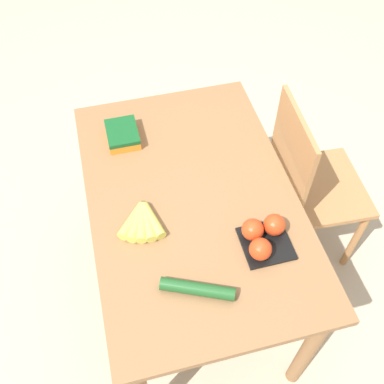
% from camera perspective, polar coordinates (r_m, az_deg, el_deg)
% --- Properties ---
extents(ground_plane, '(12.00, 12.00, 0.00)m').
position_cam_1_polar(ground_plane, '(2.35, 0.00, -11.74)').
color(ground_plane, '#B7A88E').
extents(dining_table, '(1.21, 0.78, 0.76)m').
position_cam_1_polar(dining_table, '(1.80, 0.00, -2.86)').
color(dining_table, olive).
rests_on(dining_table, ground_plane).
extents(chair, '(0.44, 0.42, 0.94)m').
position_cam_1_polar(chair, '(2.14, 14.46, 0.84)').
color(chair, '#A87547').
rests_on(chair, ground_plane).
extents(banana_bunch, '(0.17, 0.17, 0.04)m').
position_cam_1_polar(banana_bunch, '(1.62, -6.33, -3.70)').
color(banana_bunch, brown).
rests_on(banana_bunch, dining_table).
extents(tomato_pack, '(0.17, 0.17, 0.09)m').
position_cam_1_polar(tomato_pack, '(1.57, 9.02, -5.52)').
color(tomato_pack, black).
rests_on(tomato_pack, dining_table).
extents(carrot_bag, '(0.16, 0.13, 0.05)m').
position_cam_1_polar(carrot_bag, '(1.90, -8.82, 7.31)').
color(carrot_bag, orange).
rests_on(carrot_bag, dining_table).
extents(cucumber_near, '(0.14, 0.24, 0.04)m').
position_cam_1_polar(cucumber_near, '(1.48, 0.69, -12.20)').
color(cucumber_near, '#1E5123').
rests_on(cucumber_near, dining_table).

